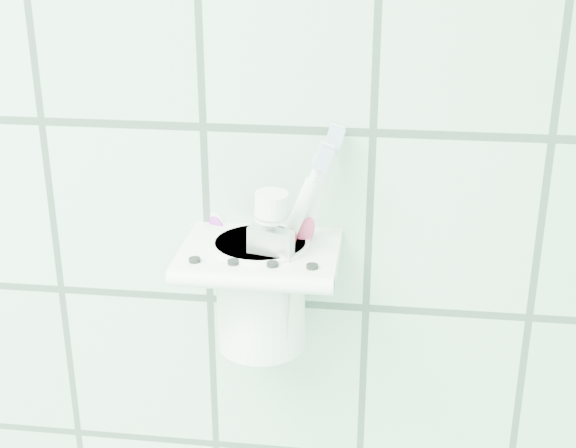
{
  "coord_description": "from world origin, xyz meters",
  "views": [
    {
      "loc": [
        0.74,
        0.55,
        1.59
      ],
      "look_at": [
        0.67,
        1.1,
        1.37
      ],
      "focal_mm": 50.0,
      "sensor_mm": 36.0,
      "label": 1
    }
  ],
  "objects_px": {
    "cup": "(261,290)",
    "toothbrush_blue": "(274,233)",
    "holder_bracket": "(260,257)",
    "toothbrush_orange": "(247,235)",
    "toothbrush_pink": "(270,228)",
    "toothpaste_tube": "(268,259)"
  },
  "relations": [
    {
      "from": "cup",
      "to": "toothbrush_blue",
      "type": "height_order",
      "value": "toothbrush_blue"
    },
    {
      "from": "toothbrush_blue",
      "to": "cup",
      "type": "bearing_deg",
      "value": -179.81
    },
    {
      "from": "holder_bracket",
      "to": "toothbrush_orange",
      "type": "bearing_deg",
      "value": 151.46
    },
    {
      "from": "toothbrush_pink",
      "to": "toothbrush_blue",
      "type": "height_order",
      "value": "toothbrush_pink"
    },
    {
      "from": "cup",
      "to": "toothbrush_blue",
      "type": "bearing_deg",
      "value": 5.45
    },
    {
      "from": "toothbrush_pink",
      "to": "toothbrush_orange",
      "type": "height_order",
      "value": "toothbrush_pink"
    },
    {
      "from": "toothbrush_orange",
      "to": "toothpaste_tube",
      "type": "distance_m",
      "value": 0.03
    },
    {
      "from": "holder_bracket",
      "to": "toothbrush_blue",
      "type": "distance_m",
      "value": 0.02
    },
    {
      "from": "toothbrush_blue",
      "to": "toothpaste_tube",
      "type": "relative_size",
      "value": 1.32
    },
    {
      "from": "cup",
      "to": "toothpaste_tube",
      "type": "relative_size",
      "value": 0.68
    },
    {
      "from": "holder_bracket",
      "to": "cup",
      "type": "xyz_separation_m",
      "value": [
        -0.0,
        0.0,
        -0.03
      ]
    },
    {
      "from": "cup",
      "to": "toothbrush_pink",
      "type": "relative_size",
      "value": 0.53
    },
    {
      "from": "cup",
      "to": "toothbrush_pink",
      "type": "distance_m",
      "value": 0.06
    },
    {
      "from": "holder_bracket",
      "to": "toothbrush_orange",
      "type": "distance_m",
      "value": 0.02
    },
    {
      "from": "cup",
      "to": "holder_bracket",
      "type": "bearing_deg",
      "value": -81.23
    },
    {
      "from": "cup",
      "to": "toothpaste_tube",
      "type": "xyz_separation_m",
      "value": [
        0.01,
        -0.02,
        0.04
      ]
    },
    {
      "from": "cup",
      "to": "toothbrush_blue",
      "type": "xyz_separation_m",
      "value": [
        0.01,
        0.0,
        0.05
      ]
    },
    {
      "from": "cup",
      "to": "toothbrush_orange",
      "type": "bearing_deg",
      "value": 167.7
    },
    {
      "from": "toothbrush_blue",
      "to": "toothbrush_orange",
      "type": "bearing_deg",
      "value": 170.97
    },
    {
      "from": "holder_bracket",
      "to": "toothbrush_blue",
      "type": "height_order",
      "value": "toothbrush_blue"
    },
    {
      "from": "toothbrush_blue",
      "to": "holder_bracket",
      "type": "bearing_deg",
      "value": -158.62
    },
    {
      "from": "cup",
      "to": "toothbrush_orange",
      "type": "relative_size",
      "value": 0.54
    }
  ]
}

